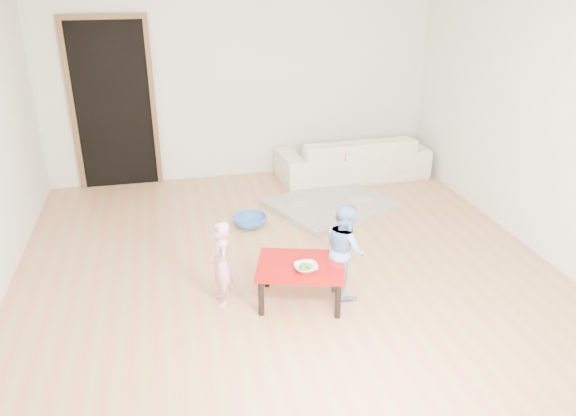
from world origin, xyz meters
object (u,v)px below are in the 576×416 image
object	(u,v)px
sofa	(352,157)
bowl	(306,268)
child_pink	(221,264)
red_table	(301,283)
child_blue	(345,249)
basin	(250,221)

from	to	relation	value
sofa	bowl	distance (m)	3.19
bowl	child_pink	xyz separation A→B (m)	(-0.66, 0.24, -0.01)
red_table	sofa	bearing A→B (deg)	63.18
child_blue	bowl	bearing A→B (deg)	109.01
child_blue	child_pink	bearing A→B (deg)	80.89
sofa	child_blue	size ratio (longest dim) A/B	2.36
red_table	child_blue	bearing A→B (deg)	10.20
bowl	basin	xyz separation A→B (m)	(-0.20, 1.68, -0.33)
child_pink	basin	distance (m)	1.54
child_pink	child_blue	xyz separation A→B (m)	(1.05, -0.06, 0.04)
sofa	child_blue	bearing A→B (deg)	66.60
sofa	bowl	world-z (taller)	sofa
red_table	child_pink	xyz separation A→B (m)	(-0.65, 0.13, 0.19)
red_table	bowl	bearing A→B (deg)	-82.05
child_pink	child_blue	size ratio (longest dim) A/B	0.90
bowl	child_blue	xyz separation A→B (m)	(0.39, 0.18, 0.03)
sofa	child_blue	distance (m)	2.87
sofa	red_table	bearing A→B (deg)	60.00
child_pink	basin	bearing A→B (deg)	156.73
child_pink	child_blue	distance (m)	1.06
child_pink	basin	size ratio (longest dim) A/B	2.02
bowl	sofa	bearing A→B (deg)	64.31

